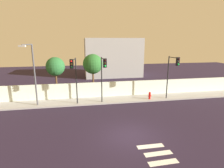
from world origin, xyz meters
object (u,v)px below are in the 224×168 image
object	(u,v)px
traffic_light_center	(173,69)
street_lamp_curbside	(33,70)
traffic_light_left	(74,72)
fire_hydrant	(150,95)
traffic_light_right	(103,71)
roadside_tree_leftmost	(55,67)
roadside_tree_midleft	(93,64)

from	to	relation	value
traffic_light_center	street_lamp_curbside	world-z (taller)	street_lamp_curbside
traffic_light_left	street_lamp_curbside	distance (m)	4.09
traffic_light_left	fire_hydrant	distance (m)	9.08
traffic_light_left	street_lamp_curbside	bearing A→B (deg)	171.11
traffic_light_right	fire_hydrant	size ratio (longest dim) A/B	5.84
traffic_light_center	roadside_tree_leftmost	distance (m)	13.69
traffic_light_center	roadside_tree_midleft	xyz separation A→B (m)	(-8.49, 4.28, 0.17)
traffic_light_left	street_lamp_curbside	xyz separation A→B (m)	(-4.04, 0.63, 0.23)
fire_hydrant	roadside_tree_leftmost	world-z (taller)	roadside_tree_leftmost
traffic_light_center	traffic_light_right	bearing A→B (deg)	-179.98
street_lamp_curbside	fire_hydrant	world-z (taller)	street_lamp_curbside
fire_hydrant	roadside_tree_midleft	bearing A→B (deg)	150.88
traffic_light_left	traffic_light_right	bearing A→B (deg)	-0.61
traffic_light_right	street_lamp_curbside	distance (m)	7.04
traffic_light_left	roadside_tree_midleft	xyz separation A→B (m)	(2.22, 4.26, 0.19)
traffic_light_right	street_lamp_curbside	world-z (taller)	street_lamp_curbside
roadside_tree_leftmost	traffic_light_center	bearing A→B (deg)	-18.23
traffic_light_center	street_lamp_curbside	bearing A→B (deg)	177.44
traffic_light_left	roadside_tree_midleft	bearing A→B (deg)	62.42
traffic_light_center	fire_hydrant	xyz separation A→B (m)	(-2.22, 0.80, -3.17)
roadside_tree_leftmost	roadside_tree_midleft	bearing A→B (deg)	-0.00
street_lamp_curbside	roadside_tree_midleft	size ratio (longest dim) A/B	1.22
traffic_light_right	roadside_tree_leftmost	xyz separation A→B (m)	(-5.27, 4.29, -0.03)
traffic_light_center	roadside_tree_leftmost	world-z (taller)	traffic_light_center
traffic_light_left	roadside_tree_leftmost	size ratio (longest dim) A/B	1.01
roadside_tree_midleft	traffic_light_center	bearing A→B (deg)	-26.79
traffic_light_right	fire_hydrant	distance (m)	6.41
traffic_light_left	traffic_light_center	world-z (taller)	traffic_light_center
traffic_light_left	traffic_light_center	size ratio (longest dim) A/B	1.00
traffic_light_left	roadside_tree_midleft	world-z (taller)	roadside_tree_midleft
traffic_light_right	fire_hydrant	xyz separation A→B (m)	(5.52, 0.80, -3.17)
roadside_tree_leftmost	roadside_tree_midleft	world-z (taller)	roadside_tree_midleft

